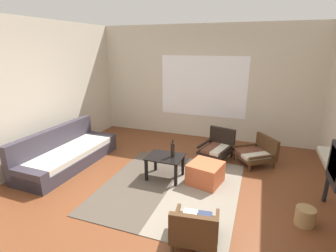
# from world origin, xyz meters

# --- Properties ---
(ground_plane) EXTENTS (7.80, 7.80, 0.00)m
(ground_plane) POSITION_xyz_m (0.00, 0.00, 0.00)
(ground_plane) COLOR brown
(far_wall_with_window) EXTENTS (5.60, 0.13, 2.70)m
(far_wall_with_window) POSITION_xyz_m (0.00, 3.06, 1.35)
(far_wall_with_window) COLOR beige
(far_wall_with_window) RESTS_ON ground
(side_wall_left) EXTENTS (0.12, 6.60, 2.70)m
(side_wall_left) POSITION_xyz_m (-2.66, 0.30, 1.35)
(side_wall_left) COLOR beige
(side_wall_left) RESTS_ON ground
(area_rug) EXTENTS (2.15, 2.38, 0.01)m
(area_rug) POSITION_xyz_m (0.09, 0.41, 0.01)
(area_rug) COLOR #4C4238
(area_rug) RESTS_ON ground
(couch) EXTENTS (0.85, 2.10, 0.71)m
(couch) POSITION_xyz_m (-2.10, 0.54, 0.21)
(couch) COLOR #38333D
(couch) RESTS_ON ground
(coffee_table) EXTENTS (0.61, 0.48, 0.41)m
(coffee_table) POSITION_xyz_m (-0.11, 0.68, 0.33)
(coffee_table) COLOR black
(coffee_table) RESTS_ON ground
(armchair_by_window) EXTENTS (0.70, 0.76, 0.59)m
(armchair_by_window) POSITION_xyz_m (0.61, 1.85, 0.26)
(armchair_by_window) COLOR black
(armchair_by_window) RESTS_ON ground
(armchair_striped_foreground) EXTENTS (0.59, 0.64, 0.53)m
(armchair_striped_foreground) POSITION_xyz_m (0.77, -0.71, 0.24)
(armchair_striped_foreground) COLOR #472D19
(armchair_striped_foreground) RESTS_ON ground
(armchair_corner) EXTENTS (0.87, 0.87, 0.54)m
(armchair_corner) POSITION_xyz_m (1.38, 1.84, 0.24)
(armchair_corner) COLOR #472D19
(armchair_corner) RESTS_ON ground
(ottoman_orange) EXTENTS (0.60, 0.60, 0.36)m
(ottoman_orange) POSITION_xyz_m (0.59, 0.74, 0.18)
(ottoman_orange) COLOR #BC5633
(ottoman_orange) RESTS_ON ground
(glass_bottle) EXTENTS (0.07, 0.07, 0.31)m
(glass_bottle) POSITION_xyz_m (0.02, 0.71, 0.54)
(glass_bottle) COLOR black
(glass_bottle) RESTS_ON coffee_table
(wicker_basket) EXTENTS (0.24, 0.24, 0.24)m
(wicker_basket) POSITION_xyz_m (2.01, 0.14, 0.12)
(wicker_basket) COLOR #9E7A4C
(wicker_basket) RESTS_ON ground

